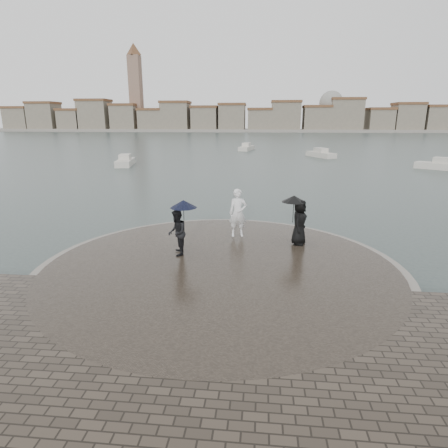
# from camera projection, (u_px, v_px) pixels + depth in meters

# --- Properties ---
(ground) EXTENTS (400.00, 400.00, 0.00)m
(ground) POSITION_uv_depth(u_px,v_px,m) (205.00, 329.00, 9.58)
(ground) COLOR #2B3835
(ground) RESTS_ON ground
(kerb_ring) EXTENTS (12.50, 12.50, 0.32)m
(kerb_ring) POSITION_uv_depth(u_px,v_px,m) (220.00, 270.00, 12.89)
(kerb_ring) COLOR gray
(kerb_ring) RESTS_ON ground
(quay_tip) EXTENTS (11.90, 11.90, 0.36)m
(quay_tip) POSITION_uv_depth(u_px,v_px,m) (220.00, 269.00, 12.89)
(quay_tip) COLOR #2D261E
(quay_tip) RESTS_ON ground
(statue) EXTENTS (0.82, 0.61, 2.03)m
(statue) POSITION_uv_depth(u_px,v_px,m) (238.00, 213.00, 15.74)
(statue) COLOR white
(statue) RESTS_ON quay_tip
(visitor_left) EXTENTS (1.14, 1.06, 2.04)m
(visitor_left) POSITION_uv_depth(u_px,v_px,m) (178.00, 226.00, 13.52)
(visitor_left) COLOR black
(visitor_left) RESTS_ON quay_tip
(visitor_right) EXTENTS (1.16, 1.10, 1.95)m
(visitor_right) POSITION_uv_depth(u_px,v_px,m) (298.00, 217.00, 14.72)
(visitor_right) COLOR black
(visitor_right) RESTS_ON quay_tip
(far_skyline) EXTENTS (260.00, 20.00, 37.00)m
(far_skyline) POSITION_uv_depth(u_px,v_px,m) (245.00, 119.00, 162.68)
(far_skyline) COLOR gray
(far_skyline) RESTS_ON ground
(boats) EXTENTS (39.18, 29.46, 1.50)m
(boats) POSITION_uv_depth(u_px,v_px,m) (279.00, 156.00, 50.49)
(boats) COLOR beige
(boats) RESTS_ON ground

